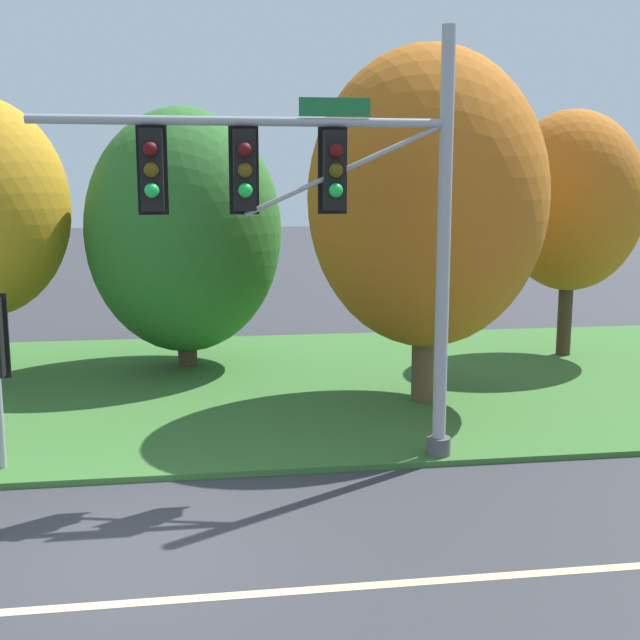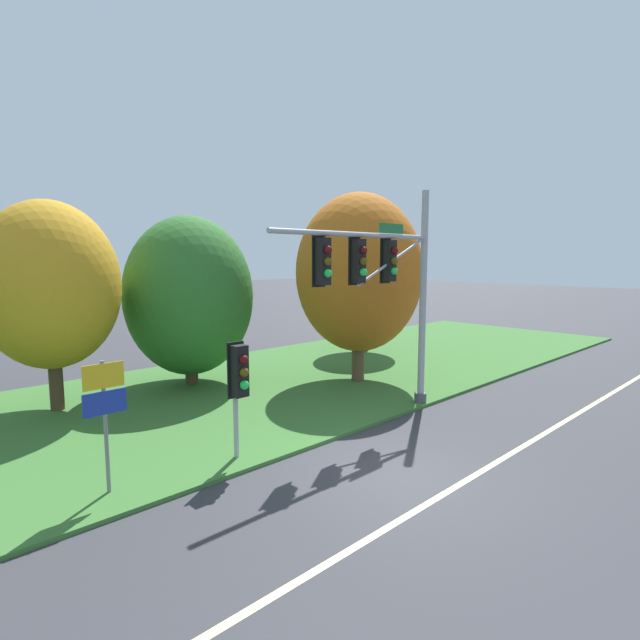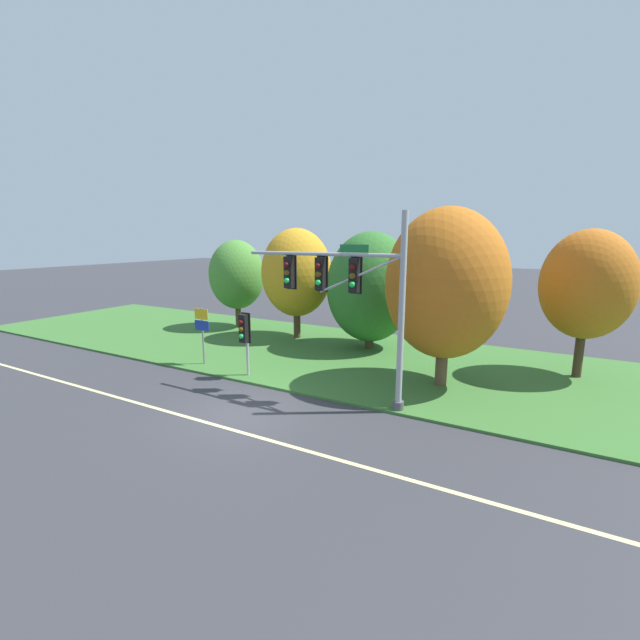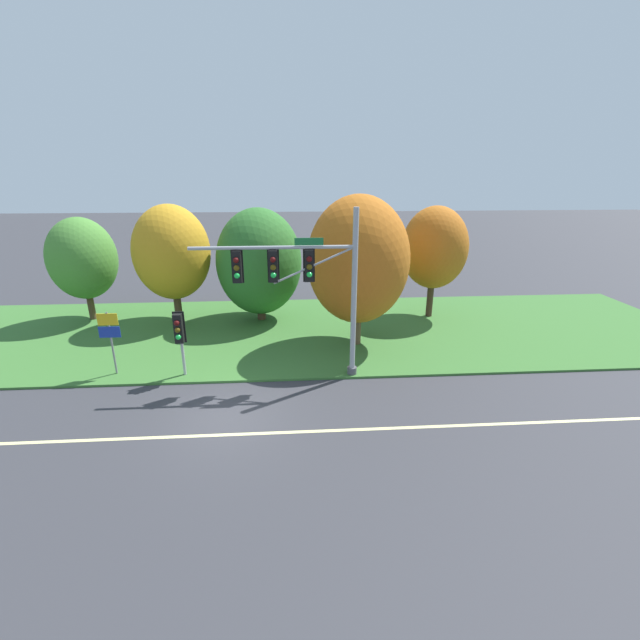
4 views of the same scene
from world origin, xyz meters
name	(u,v)px [view 1 (image 1 of 4)]	position (x,y,z in m)	size (l,w,h in m)	color
ground_plane	(127,555)	(0.00, 0.00, 0.00)	(160.00, 160.00, 0.00)	#333338
lane_stripe	(118,604)	(0.00, -1.20, 0.00)	(36.00, 0.16, 0.01)	beige
grass_verge	(160,388)	(0.00, 8.25, 0.05)	(48.00, 11.50, 0.10)	#386B2D
traffic_signal_mast	(322,203)	(2.87, 2.82, 4.28)	(6.54, 0.49, 6.89)	#9EA0A5
tree_behind_signpost	(184,231)	(0.60, 10.27, 3.45)	(4.74, 4.74, 6.32)	#4C3823
tree_mid_verge	(427,199)	(5.52, 6.20, 4.28)	(4.82, 4.82, 7.21)	brown
tree_tall_centre	(571,202)	(10.48, 10.13, 4.14)	(3.71, 3.71, 6.37)	#423021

